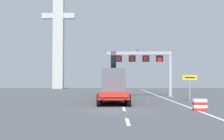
# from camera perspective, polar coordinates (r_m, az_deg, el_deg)

# --- Properties ---
(ground) EXTENTS (112.00, 112.00, 0.00)m
(ground) POSITION_cam_1_polar(r_m,az_deg,el_deg) (20.96, 1.15, -8.67)
(ground) COLOR #424449
(lane_markings) EXTENTS (0.20, 60.92, 0.01)m
(lane_markings) POSITION_cam_1_polar(r_m,az_deg,el_deg) (44.05, 1.65, -5.26)
(lane_markings) COLOR silver
(lane_markings) RESTS_ON ground
(edge_line_right) EXTENTS (0.20, 63.00, 0.01)m
(edge_line_right) POSITION_cam_1_polar(r_m,az_deg,el_deg) (33.51, 11.73, -6.18)
(edge_line_right) COLOR silver
(edge_line_right) RESTS_ON ground
(overhead_lane_gantry) EXTENTS (9.31, 0.90, 6.67)m
(overhead_lane_gantry) POSITION_cam_1_polar(r_m,az_deg,el_deg) (37.00, 7.88, 1.98)
(overhead_lane_gantry) COLOR #9EA0A5
(overhead_lane_gantry) RESTS_ON ground
(heavy_haul_truck_red) EXTENTS (3.17, 14.09, 5.30)m
(heavy_haul_truck_red) POSITION_cam_1_polar(r_m,az_deg,el_deg) (30.69, 0.27, -2.89)
(heavy_haul_truck_red) COLOR red
(heavy_haul_truck_red) RESTS_ON ground
(exit_sign_yellow) EXTENTS (1.61, 0.15, 2.90)m
(exit_sign_yellow) POSITION_cam_1_polar(r_m,az_deg,el_deg) (30.35, 16.62, -2.39)
(exit_sign_yellow) COLOR #9EA0A5
(exit_sign_yellow) RESTS_ON ground
(crash_barrier_striped) EXTENTS (1.02, 0.54, 0.90)m
(crash_barrier_striped) POSITION_cam_1_polar(r_m,az_deg,el_deg) (21.30, 18.62, -7.23)
(crash_barrier_striped) COLOR red
(crash_barrier_striped) RESTS_ON ground
(bridge_pylon_distant) EXTENTS (9.00, 2.00, 32.08)m
(bridge_pylon_distant) POSITION_cam_1_polar(r_m,az_deg,el_deg) (73.88, -11.58, 8.83)
(bridge_pylon_distant) COLOR #B7B7B2
(bridge_pylon_distant) RESTS_ON ground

